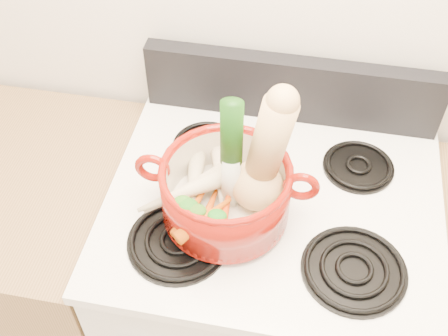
% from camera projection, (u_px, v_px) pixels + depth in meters
% --- Properties ---
extents(stove_body, '(0.76, 0.65, 0.92)m').
position_uv_depth(stove_body, '(263.00, 303.00, 1.67)').
color(stove_body, silver).
rests_on(stove_body, floor).
extents(cooktop, '(0.78, 0.67, 0.03)m').
position_uv_depth(cooktop, '(273.00, 204.00, 1.32)').
color(cooktop, white).
rests_on(cooktop, stove_body).
extents(control_backsplash, '(0.76, 0.05, 0.18)m').
position_uv_depth(control_backsplash, '(291.00, 89.00, 1.44)').
color(control_backsplash, black).
rests_on(control_backsplash, cooktop).
extents(burner_front_left, '(0.22, 0.22, 0.02)m').
position_uv_depth(burner_front_left, '(178.00, 241.00, 1.22)').
color(burner_front_left, black).
rests_on(burner_front_left, cooktop).
extents(burner_front_right, '(0.22, 0.22, 0.02)m').
position_uv_depth(burner_front_right, '(354.00, 269.00, 1.17)').
color(burner_front_right, black).
rests_on(burner_front_right, cooktop).
extents(burner_back_left, '(0.17, 0.17, 0.02)m').
position_uv_depth(burner_back_left, '(207.00, 145.00, 1.42)').
color(burner_back_left, black).
rests_on(burner_back_left, cooktop).
extents(burner_back_right, '(0.17, 0.17, 0.02)m').
position_uv_depth(burner_back_right, '(359.00, 165.00, 1.37)').
color(burner_back_right, black).
rests_on(burner_back_right, cooktop).
extents(dutch_oven, '(0.29, 0.29, 0.14)m').
position_uv_depth(dutch_oven, '(226.00, 192.00, 1.21)').
color(dutch_oven, maroon).
rests_on(dutch_oven, burner_front_left).
extents(pot_handle_left, '(0.08, 0.02, 0.08)m').
position_uv_depth(pot_handle_left, '(152.00, 168.00, 1.20)').
color(pot_handle_left, maroon).
rests_on(pot_handle_left, dutch_oven).
extents(pot_handle_right, '(0.08, 0.02, 0.08)m').
position_uv_depth(pot_handle_right, '(301.00, 187.00, 1.16)').
color(pot_handle_right, maroon).
rests_on(pot_handle_right, dutch_oven).
extents(squash, '(0.21, 0.18, 0.32)m').
position_uv_depth(squash, '(266.00, 155.00, 1.14)').
color(squash, '#D8B26E').
rests_on(squash, dutch_oven).
extents(leek, '(0.05, 0.05, 0.30)m').
position_uv_depth(leek, '(231.00, 154.00, 1.14)').
color(leek, beige).
rests_on(leek, dutch_oven).
extents(ginger, '(0.08, 0.06, 0.04)m').
position_uv_depth(ginger, '(242.00, 177.00, 1.27)').
color(ginger, tan).
rests_on(ginger, dutch_oven).
extents(parsnip_0, '(0.07, 0.25, 0.07)m').
position_uv_depth(parsnip_0, '(193.00, 189.00, 1.24)').
color(parsnip_0, beige).
rests_on(parsnip_0, dutch_oven).
extents(parsnip_1, '(0.18, 0.16, 0.06)m').
position_uv_depth(parsnip_1, '(184.00, 190.00, 1.23)').
color(parsnip_1, beige).
rests_on(parsnip_1, dutch_oven).
extents(parsnip_2, '(0.08, 0.18, 0.05)m').
position_uv_depth(parsnip_2, '(219.00, 172.00, 1.26)').
color(parsnip_2, beige).
rests_on(parsnip_2, dutch_oven).
extents(parsnip_3, '(0.20, 0.15, 0.06)m').
position_uv_depth(parsnip_3, '(181.00, 192.00, 1.21)').
color(parsnip_3, beige).
rests_on(parsnip_3, dutch_oven).
extents(carrot_0, '(0.05, 0.15, 0.04)m').
position_uv_depth(carrot_0, '(206.00, 216.00, 1.20)').
color(carrot_0, '#D3460A').
rests_on(carrot_0, dutch_oven).
extents(carrot_1, '(0.06, 0.14, 0.04)m').
position_uv_depth(carrot_1, '(191.00, 212.00, 1.20)').
color(carrot_1, '#BB4509').
rests_on(carrot_1, dutch_oven).
extents(carrot_2, '(0.03, 0.16, 0.04)m').
position_uv_depth(carrot_2, '(224.00, 216.00, 1.18)').
color(carrot_2, '#D2440A').
rests_on(carrot_2, dutch_oven).
extents(carrot_3, '(0.11, 0.14, 0.04)m').
position_uv_depth(carrot_3, '(204.00, 220.00, 1.17)').
color(carrot_3, '#CD530A').
rests_on(carrot_3, dutch_oven).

